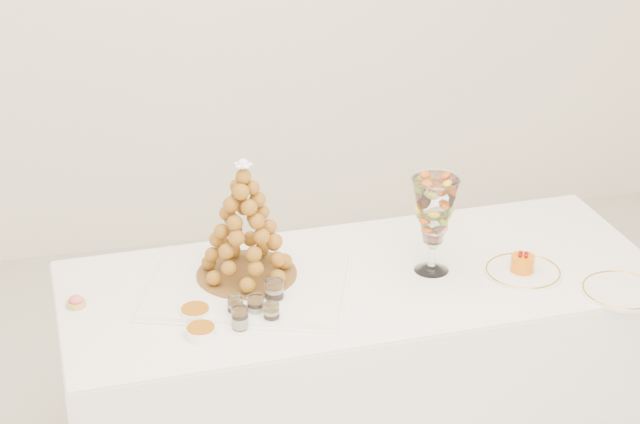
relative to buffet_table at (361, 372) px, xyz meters
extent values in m
cube|color=white|center=(0.00, 0.00, 0.00)|extent=(1.93, 0.84, 0.71)
cube|color=white|center=(0.00, 0.00, 0.36)|extent=(1.92, 0.83, 0.01)
cube|color=white|center=(-0.37, 0.01, 0.37)|extent=(0.71, 0.62, 0.02)
cylinder|color=white|center=(0.23, 0.00, 0.37)|extent=(0.11, 0.11, 0.02)
cylinder|color=white|center=(0.23, 0.00, 0.42)|extent=(0.02, 0.02, 0.08)
sphere|color=white|center=(0.23, 0.00, 0.46)|extent=(0.04, 0.04, 0.04)
cylinder|color=white|center=(0.50, -0.10, 0.37)|extent=(0.25, 0.25, 0.01)
cylinder|color=white|center=(0.75, -0.28, 0.37)|extent=(0.25, 0.25, 0.01)
cylinder|color=tan|center=(-0.89, 0.03, 0.37)|extent=(0.06, 0.06, 0.02)
ellipsoid|color=#E35D69|center=(-0.89, 0.03, 0.38)|extent=(0.04, 0.04, 0.03)
cylinder|color=white|center=(-0.43, -0.14, 0.39)|extent=(0.06, 0.06, 0.06)
cylinder|color=white|center=(-0.37, -0.15, 0.39)|extent=(0.06, 0.06, 0.07)
cylinder|color=white|center=(-0.30, -0.09, 0.40)|extent=(0.06, 0.06, 0.08)
cylinder|color=white|center=(-0.43, -0.20, 0.39)|extent=(0.05, 0.05, 0.07)
cylinder|color=white|center=(-0.33, -0.20, 0.39)|extent=(0.06, 0.06, 0.06)
cylinder|color=white|center=(-0.55, -0.12, 0.37)|extent=(0.09, 0.09, 0.03)
cylinder|color=white|center=(-0.54, -0.22, 0.37)|extent=(0.09, 0.09, 0.03)
cylinder|color=brown|center=(-0.36, 0.07, 0.38)|extent=(0.32, 0.32, 0.01)
cone|color=#905816|center=(-0.36, 0.07, 0.58)|extent=(0.33, 0.33, 0.38)
sphere|color=white|center=(-0.36, 0.07, 0.75)|extent=(0.04, 0.04, 0.04)
cylinder|color=orange|center=(0.50, -0.09, 0.40)|extent=(0.07, 0.07, 0.05)
sphere|color=#800604|center=(0.51, -0.09, 0.43)|extent=(0.01, 0.01, 0.01)
sphere|color=#800604|center=(0.49, -0.08, 0.43)|extent=(0.01, 0.01, 0.01)
sphere|color=#800604|center=(0.49, -0.10, 0.43)|extent=(0.01, 0.01, 0.01)
sphere|color=#800604|center=(0.50, -0.11, 0.43)|extent=(0.01, 0.01, 0.01)
camera|label=1|loc=(-0.82, -2.83, 2.02)|focal=60.00mm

